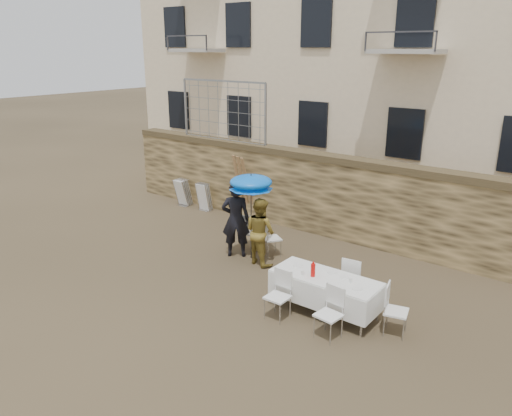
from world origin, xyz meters
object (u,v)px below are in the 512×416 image
Objects in this scene: woman_dress at (260,231)px; table_chair_back at (353,279)px; table_chair_front_left at (278,296)px; banquet_table at (326,278)px; chair_stack_left at (186,191)px; man_suit at (236,219)px; table_chair_front_right at (329,314)px; soda_bottle at (313,270)px; table_chair_side at (396,310)px; umbrella at (251,185)px; couple_chair_right at (272,237)px; chair_stack_right at (206,196)px; couple_chair_left at (250,231)px.

woman_dress reaches higher than table_chair_back.
woman_dress is 2.63m from table_chair_front_left.
table_chair_back is (0.20, 0.80, -0.25)m from banquet_table.
man_suit is at bearing -29.34° from chair_stack_left.
chair_stack_left is (-7.66, 4.12, -0.02)m from table_chair_front_right.
man_suit is 7.32× the size of soda_bottle.
banquet_table is 2.19× the size of table_chair_side.
umbrella is at bearing 61.25° from table_chair_side.
table_chair_front_left is at bearing -42.26° from umbrella.
couple_chair_right is (0.30, 0.45, -1.39)m from umbrella.
table_chair_back is at bearing 46.03° from table_chair_side.
chair_stack_right is at bearing -18.31° from woman_dress.
table_chair_front_left is 7.00m from chair_stack_right.
couple_chair_left is 1.00× the size of table_chair_back.
man_suit is at bearing 159.86° from table_chair_front_right.
couple_chair_left is at bearing 148.49° from soda_bottle.
couple_chair_left reaches higher than chair_stack_left.
banquet_table is (2.42, -1.12, -0.08)m from woman_dress.
banquet_table is at bearing 178.83° from couple_chair_right.
man_suit is at bearing 144.10° from table_chair_front_left.
chair_stack_left is (-6.96, 3.52, -0.45)m from soda_bottle.
table_chair_front_right is (2.97, -2.42, 0.00)m from couple_chair_right.
umbrella is 3.23m from banquet_table.
soda_bottle is 7.02m from chair_stack_right.
table_chair_front_left is at bearing 113.44° from couple_chair_left.
couple_chair_left is at bearing -24.27° from woman_dress.
couple_chair_left is at bearing 136.86° from table_chair_front_left.
table_chair_front_left is (2.17, -1.97, -1.39)m from umbrella.
man_suit reaches higher than chair_stack_right.
couple_chair_left is 3.51m from soda_bottle.
soda_bottle is at bearing 121.86° from man_suit.
table_chair_front_right is (0.70, -0.60, -0.43)m from soda_bottle.
couple_chair_left is at bearing -28.72° from chair_stack_right.
couple_chair_left is 1.00× the size of table_chair_front_right.
table_chair_front_right is (3.67, -2.42, 0.00)m from couple_chair_left.
couple_chair_left reaches higher than chair_stack_right.
woman_dress is 1.69× the size of couple_chair_right.
chair_stack_left is (-7.16, 3.37, -0.27)m from banquet_table.
soda_bottle is (2.97, -1.27, -0.05)m from man_suit.
table_chair_side is 8.33m from chair_stack_right.
couple_chair_right is at bearing 127.82° from table_chair_front_left.
banquet_table is at bearing 125.56° from man_suit.
soda_bottle reaches higher than banquet_table.
banquet_table is 8.08× the size of soda_bottle.
woman_dress is at bearing 145.01° from man_suit.
chair_stack_left is 1.00× the size of chair_stack_right.
table_chair_side is 9.16m from chair_stack_left.
woman_dress reaches higher than couple_chair_right.
chair_stack_right is at bearing -70.95° from man_suit.
woman_dress is 0.99m from couple_chair_left.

